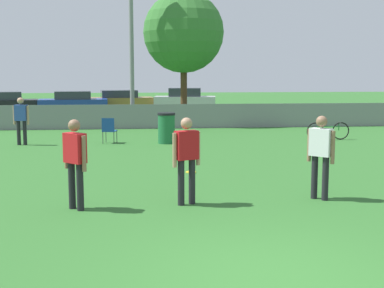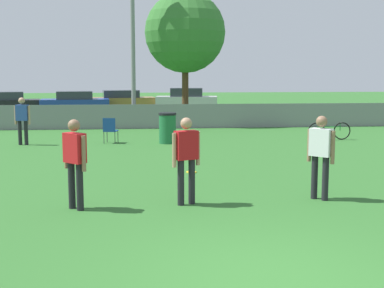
# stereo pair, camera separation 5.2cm
# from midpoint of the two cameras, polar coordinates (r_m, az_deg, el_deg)

# --- Properties ---
(ground_plane) EXTENTS (120.00, 120.00, 0.00)m
(ground_plane) POSITION_cam_midpoint_polar(r_m,az_deg,el_deg) (6.91, 9.16, -14.14)
(ground_plane) COLOR #2D6628
(fence_backline) EXTENTS (22.40, 0.07, 1.21)m
(fence_backline) POSITION_cam_midpoint_polar(r_m,az_deg,el_deg) (24.34, -1.62, 2.98)
(fence_backline) COLOR gray
(fence_backline) RESTS_ON ground_plane
(light_pole) EXTENTS (0.90, 0.36, 7.97)m
(light_pole) POSITION_cam_midpoint_polar(r_m,az_deg,el_deg) (24.99, -6.30, 12.67)
(light_pole) COLOR gray
(light_pole) RESTS_ON ground_plane
(tree_near_pole) EXTENTS (3.90, 3.90, 6.40)m
(tree_near_pole) POSITION_cam_midpoint_polar(r_m,az_deg,el_deg) (26.35, -0.68, 11.79)
(tree_near_pole) COLOR #4C331E
(tree_near_pole) RESTS_ON ground_plane
(player_thrower_red) EXTENTS (0.55, 0.37, 1.70)m
(player_thrower_red) POSITION_cam_midpoint_polar(r_m,az_deg,el_deg) (10.26, -0.47, -1.07)
(player_thrower_red) COLOR black
(player_thrower_red) RESTS_ON ground_plane
(player_defender_red) EXTENTS (0.46, 0.46, 1.70)m
(player_defender_red) POSITION_cam_midpoint_polar(r_m,az_deg,el_deg) (10.12, -12.24, -1.37)
(player_defender_red) COLOR black
(player_defender_red) RESTS_ON ground_plane
(player_receiver_white) EXTENTS (0.46, 0.46, 1.70)m
(player_receiver_white) POSITION_cam_midpoint_polar(r_m,az_deg,el_deg) (10.98, 13.70, -0.72)
(player_receiver_white) COLOR black
(player_receiver_white) RESTS_ON ground_plane
(spectator_in_blue) EXTENTS (0.56, 0.30, 1.67)m
(spectator_in_blue) POSITION_cam_midpoint_polar(r_m,az_deg,el_deg) (19.64, -17.57, 2.72)
(spectator_in_blue) COLOR black
(spectator_in_blue) RESTS_ON ground_plane
(frisbee_disc) EXTENTS (0.27, 0.27, 0.03)m
(frisbee_disc) POSITION_cam_midpoint_polar(r_m,az_deg,el_deg) (13.69, 0.04, -3.00)
(frisbee_disc) COLOR yellow
(frisbee_disc) RESTS_ON ground_plane
(folding_chair_sideline) EXTENTS (0.54, 0.55, 0.92)m
(folding_chair_sideline) POSITION_cam_midpoint_polar(r_m,az_deg,el_deg) (19.39, -8.65, 1.61)
(folding_chair_sideline) COLOR #333338
(folding_chair_sideline) RESTS_ON ground_plane
(bicycle_sideline) EXTENTS (1.66, 0.44, 0.72)m
(bicycle_sideline) POSITION_cam_midpoint_polar(r_m,az_deg,el_deg) (20.85, 14.51, 1.38)
(bicycle_sideline) COLOR black
(bicycle_sideline) RESTS_ON ground_plane
(trash_bin) EXTENTS (0.64, 0.64, 1.10)m
(trash_bin) POSITION_cam_midpoint_polar(r_m,az_deg,el_deg) (19.23, -2.55, 1.72)
(trash_bin) COLOR #1E6638
(trash_bin) RESTS_ON ground_plane
(parked_car_dark) EXTENTS (4.35, 2.63, 1.35)m
(parked_car_dark) POSITION_cam_midpoint_polar(r_m,az_deg,el_deg) (34.77, -19.21, 4.16)
(parked_car_dark) COLOR black
(parked_car_dark) RESTS_ON ground_plane
(parked_car_blue) EXTENTS (4.34, 2.18, 1.36)m
(parked_car_blue) POSITION_cam_midpoint_polar(r_m,az_deg,el_deg) (34.38, -12.33, 4.38)
(parked_car_blue) COLOR black
(parked_car_blue) RESTS_ON ground_plane
(parked_car_tan) EXTENTS (4.70, 2.42, 1.34)m
(parked_car_tan) POSITION_cam_midpoint_polar(r_m,az_deg,el_deg) (36.17, -7.55, 4.65)
(parked_car_tan) COLOR black
(parked_car_tan) RESTS_ON ground_plane
(parked_car_silver) EXTENTS (4.23, 2.20, 1.49)m
(parked_car_silver) POSITION_cam_midpoint_polar(r_m,az_deg,el_deg) (35.83, -0.52, 4.75)
(parked_car_silver) COLOR black
(parked_car_silver) RESTS_ON ground_plane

